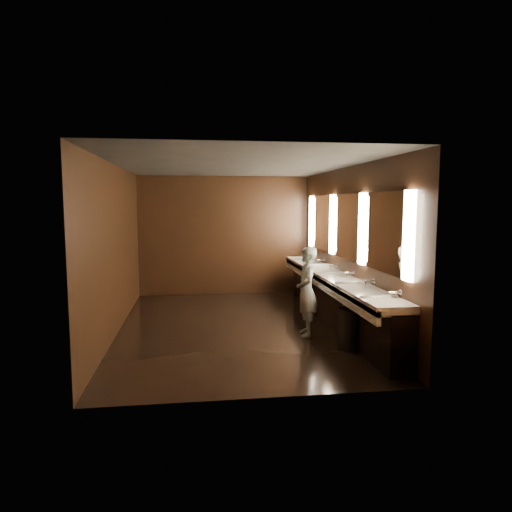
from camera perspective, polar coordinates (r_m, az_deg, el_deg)
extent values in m
plane|color=black|center=(8.13, -2.51, -8.80)|extent=(6.00, 6.00, 0.00)
cube|color=#2D2D2B|center=(7.86, -2.61, 11.27)|extent=(4.00, 6.00, 0.02)
cube|color=black|center=(10.86, -4.01, 2.57)|extent=(4.00, 0.02, 2.80)
cube|color=black|center=(4.92, 0.63, -2.25)|extent=(4.00, 0.02, 2.80)
cube|color=black|center=(7.95, -17.08, 0.83)|extent=(0.02, 6.00, 2.80)
cube|color=black|center=(8.30, 11.33, 1.23)|extent=(0.02, 6.00, 2.80)
cube|color=black|center=(8.39, 10.01, -5.57)|extent=(0.36, 5.40, 0.81)
cube|color=white|center=(8.28, 9.44, -2.58)|extent=(0.55, 5.40, 0.12)
cube|color=white|center=(8.22, 7.80, -3.18)|extent=(0.06, 5.40, 0.18)
cylinder|color=silver|center=(6.30, 17.03, -4.37)|extent=(0.18, 0.04, 0.04)
cylinder|color=silver|center=(7.09, 14.05, -3.08)|extent=(0.18, 0.04, 0.04)
cylinder|color=silver|center=(7.90, 11.69, -2.04)|extent=(0.18, 0.04, 0.04)
cylinder|color=silver|center=(8.73, 9.77, -1.19)|extent=(0.18, 0.04, 0.04)
cylinder|color=silver|center=(9.57, 8.19, -0.49)|extent=(0.18, 0.04, 0.04)
cylinder|color=silver|center=(10.41, 6.86, 0.10)|extent=(0.18, 0.04, 0.04)
cube|color=#FFE5BE|center=(6.05, 18.58, 2.40)|extent=(0.06, 0.22, 1.15)
cube|color=white|center=(6.78, 15.70, 2.91)|extent=(0.03, 1.32, 1.15)
cube|color=#FFE5BE|center=(7.51, 13.17, 3.31)|extent=(0.06, 0.23, 1.15)
cube|color=white|center=(8.27, 11.29, 3.64)|extent=(0.03, 1.32, 1.15)
cube|color=#FFE5BE|center=(9.02, 9.54, 3.91)|extent=(0.06, 0.23, 1.15)
cube|color=white|center=(9.79, 8.23, 4.13)|extent=(0.03, 1.32, 1.15)
cube|color=#FFE5BE|center=(10.56, 6.96, 4.32)|extent=(0.06, 0.22, 1.15)
imported|color=#8DBFD3|center=(7.51, 6.37, -4.41)|extent=(0.39, 0.56, 1.46)
cylinder|color=black|center=(7.00, 11.71, -8.89)|extent=(0.50, 0.50, 0.61)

